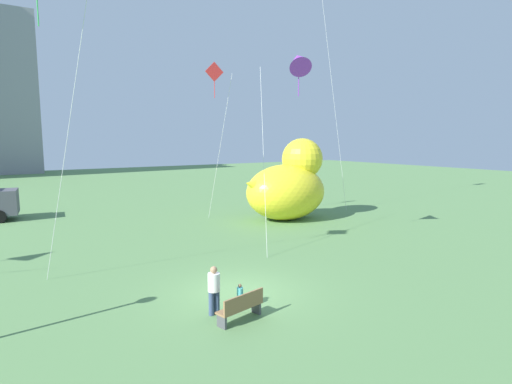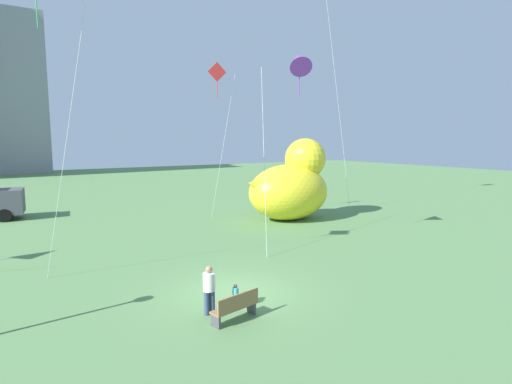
% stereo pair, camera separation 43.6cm
% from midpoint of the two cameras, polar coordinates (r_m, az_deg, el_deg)
% --- Properties ---
extents(ground_plane, '(140.00, 140.00, 0.00)m').
position_cam_midpoint_polar(ground_plane, '(15.66, -3.23, -13.65)').
color(ground_plane, '#5A874E').
extents(park_bench, '(1.69, 0.79, 0.90)m').
position_cam_midpoint_polar(park_bench, '(13.21, -3.01, -15.52)').
color(park_bench, olive).
rests_on(park_bench, ground).
extents(person_adult, '(0.39, 0.39, 1.60)m').
position_cam_midpoint_polar(person_adult, '(13.59, -6.77, -13.05)').
color(person_adult, '#38476B').
rests_on(person_adult, ground).
extents(person_child, '(0.21, 0.21, 0.85)m').
position_cam_midpoint_polar(person_child, '(14.09, -3.15, -14.05)').
color(person_child, silver).
rests_on(person_child, ground).
extents(giant_inflatable_duck, '(6.84, 4.39, 5.67)m').
position_cam_midpoint_polar(giant_inflatable_duck, '(28.84, 4.12, 0.95)').
color(giant_inflatable_duck, yellow).
rests_on(giant_inflatable_duck, ground).
extents(kite_purple, '(3.21, 3.31, 10.20)m').
position_cam_midpoint_polar(kite_purple, '(21.40, 5.32, 17.53)').
color(kite_purple, silver).
rests_on(kite_purple, ground).
extents(kite_red, '(1.96, 1.44, 10.65)m').
position_cam_midpoint_polar(kite_red, '(28.42, -6.18, 15.36)').
color(kite_red, silver).
rests_on(kite_red, ground).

